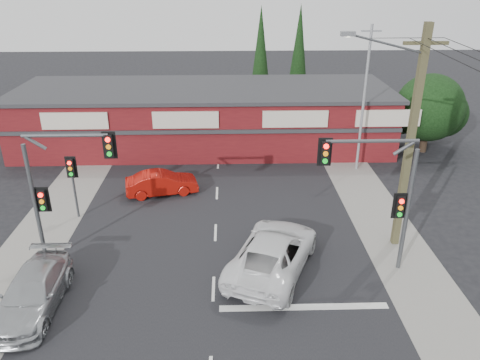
{
  "coord_description": "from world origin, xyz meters",
  "views": [
    {
      "loc": [
        0.63,
        -15.75,
        11.88
      ],
      "look_at": [
        1.17,
        3.0,
        3.37
      ],
      "focal_mm": 35.0,
      "sensor_mm": 36.0,
      "label": 1
    }
  ],
  "objects_px": {
    "silver_suv": "(33,292)",
    "utility_pole": "(408,135)",
    "red_sedan": "(162,183)",
    "white_suv": "(273,252)",
    "shop_building": "(204,116)"
  },
  "relations": [
    {
      "from": "silver_suv",
      "to": "utility_pole",
      "type": "bearing_deg",
      "value": 15.46
    },
    {
      "from": "red_sedan",
      "to": "white_suv",
      "type": "bearing_deg",
      "value": -155.84
    },
    {
      "from": "silver_suv",
      "to": "shop_building",
      "type": "bearing_deg",
      "value": 72.29
    },
    {
      "from": "red_sedan",
      "to": "shop_building",
      "type": "xyz_separation_m",
      "value": [
        2.16,
        8.32,
        1.46
      ]
    },
    {
      "from": "shop_building",
      "to": "silver_suv",
      "type": "bearing_deg",
      "value": -107.65
    },
    {
      "from": "silver_suv",
      "to": "shop_building",
      "type": "relative_size",
      "value": 0.18
    },
    {
      "from": "white_suv",
      "to": "red_sedan",
      "type": "bearing_deg",
      "value": -30.7
    },
    {
      "from": "red_sedan",
      "to": "utility_pole",
      "type": "bearing_deg",
      "value": -128.87
    },
    {
      "from": "white_suv",
      "to": "utility_pole",
      "type": "height_order",
      "value": "utility_pole"
    },
    {
      "from": "red_sedan",
      "to": "silver_suv",
      "type": "bearing_deg",
      "value": 147.16
    },
    {
      "from": "silver_suv",
      "to": "shop_building",
      "type": "xyz_separation_m",
      "value": [
        5.79,
        18.2,
        1.42
      ]
    },
    {
      "from": "white_suv",
      "to": "red_sedan",
      "type": "height_order",
      "value": "white_suv"
    },
    {
      "from": "white_suv",
      "to": "shop_building",
      "type": "relative_size",
      "value": 0.22
    },
    {
      "from": "silver_suv",
      "to": "red_sedan",
      "type": "distance_m",
      "value": 10.53
    },
    {
      "from": "silver_suv",
      "to": "utility_pole",
      "type": "relative_size",
      "value": 0.49
    }
  ]
}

